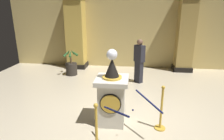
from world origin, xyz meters
TOP-DOWN VIEW (x-y plane):
  - ground_plane at (0.00, 0.00)m, footprint 11.01×11.01m
  - back_wall at (0.00, 4.68)m, footprint 11.01×0.16m
  - pedestal_clock at (-0.23, -0.19)m, footprint 0.72×0.72m
  - stanchion_near at (-0.37, -1.32)m, footprint 0.24×0.24m
  - stanchion_far at (0.87, -0.32)m, footprint 0.24×0.24m
  - velvet_rope at (0.25, -0.82)m, footprint 1.15×1.15m
  - column_left at (-2.37, 4.31)m, footprint 0.93×0.93m
  - column_right at (2.37, 4.31)m, footprint 0.80×0.80m
  - potted_palm_left at (-2.28, 3.12)m, footprint 0.61×0.64m
  - bystander_guest at (0.44, 2.57)m, footprint 0.41×0.41m

SIDE VIEW (x-z plane):
  - ground_plane at x=0.00m, z-range 0.00..0.00m
  - potted_palm_left at x=-2.28m, z-range -0.20..0.89m
  - stanchion_far at x=0.87m, z-range -0.16..0.88m
  - stanchion_near at x=-0.37m, z-range -0.16..0.90m
  - pedestal_clock at x=-0.23m, z-range -0.19..1.57m
  - velvet_rope at x=0.25m, z-range 0.68..0.90m
  - bystander_guest at x=0.44m, z-range 0.04..1.64m
  - column_right at x=2.37m, z-range -0.01..3.25m
  - column_left at x=-2.37m, z-range -0.01..3.25m
  - back_wall at x=0.00m, z-range 0.00..3.40m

